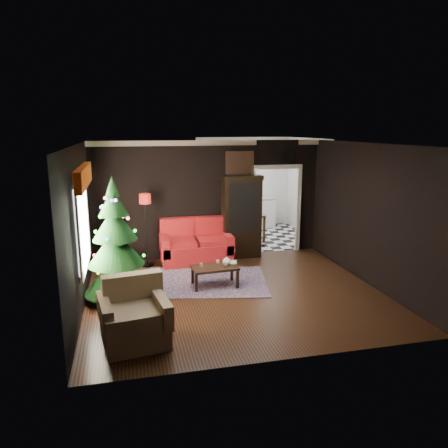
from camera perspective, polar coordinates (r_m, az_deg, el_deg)
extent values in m
plane|color=black|center=(8.28, 1.44, -9.14)|extent=(5.50, 5.50, 0.00)
plane|color=white|center=(7.69, 1.56, 10.61)|extent=(5.50, 5.50, 0.00)
plane|color=black|center=(10.26, -2.04, 3.29)|extent=(5.50, 0.00, 5.50)
plane|color=black|center=(5.56, 8.03, -5.03)|extent=(5.50, 0.00, 5.50)
plane|color=black|center=(7.66, -18.83, -0.66)|extent=(0.00, 5.50, 5.50)
plane|color=black|center=(8.95, 18.79, 1.21)|extent=(0.00, 5.50, 5.50)
cube|color=white|center=(7.84, -18.43, 0.04)|extent=(0.05, 1.60, 1.40)
cube|color=#A33409|center=(7.70, -18.26, 6.03)|extent=(0.12, 2.10, 0.35)
plane|color=silver|center=(12.39, 4.39, -1.70)|extent=(3.00, 3.00, 0.00)
cube|color=white|center=(13.46, 2.65, 6.83)|extent=(0.70, 0.06, 0.70)
cube|color=#2E212A|center=(8.84, -2.53, -7.66)|extent=(2.80, 2.27, 0.01)
cylinder|color=silver|center=(8.48, -3.05, -5.45)|extent=(0.08, 0.08, 0.05)
cylinder|color=silver|center=(8.66, -0.83, -5.03)|extent=(0.09, 0.09, 0.06)
imported|color=#7E6555|center=(8.65, 0.58, -4.47)|extent=(0.17, 0.06, 0.23)
cylinder|color=white|center=(10.65, 8.45, 8.81)|extent=(0.32, 0.32, 0.06)
cube|color=#BB814D|center=(10.28, 2.12, 8.08)|extent=(0.62, 0.05, 0.52)
cube|color=white|center=(13.41, 2.89, 1.40)|extent=(1.80, 0.60, 0.90)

